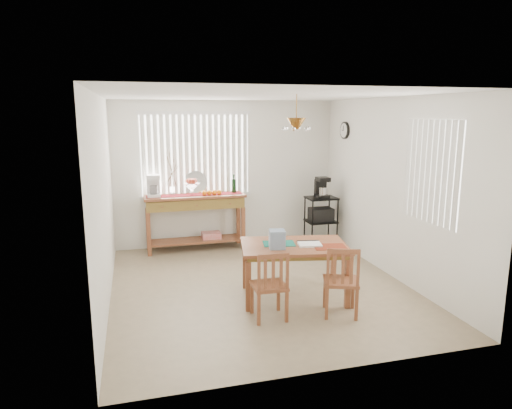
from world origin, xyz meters
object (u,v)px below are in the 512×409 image
object	(u,v)px
sideboard	(196,209)
dining_table	(294,251)
chair_left	(270,286)
wire_cart	(321,216)
chair_right	(341,281)
cart_items	(322,188)

from	to	relation	value
sideboard	dining_table	world-z (taller)	sideboard
sideboard	dining_table	size ratio (longest dim) A/B	1.18
chair_left	sideboard	bearing A→B (deg)	98.31
wire_cart	chair_right	size ratio (longest dim) A/B	1.03
chair_left	chair_right	xyz separation A→B (m)	(0.84, -0.12, 0.01)
sideboard	dining_table	bearing A→B (deg)	-69.60
dining_table	chair_left	xyz separation A→B (m)	(-0.49, -0.53, -0.23)
sideboard	chair_right	size ratio (longest dim) A/B	2.01
sideboard	chair_left	distance (m)	3.08
cart_items	chair_right	distance (m)	3.05
chair_left	chair_right	world-z (taller)	chair_right
chair_right	sideboard	bearing A→B (deg)	112.21
wire_cart	chair_right	distance (m)	2.98
sideboard	chair_left	bearing A→B (deg)	-81.69
wire_cart	sideboard	bearing A→B (deg)	171.72
cart_items	chair_right	size ratio (longest dim) A/B	0.42
dining_table	chair_left	distance (m)	0.76
wire_cart	cart_items	bearing A→B (deg)	90.00
wire_cart	chair_right	xyz separation A→B (m)	(-0.94, -2.83, -0.11)
dining_table	chair_right	bearing A→B (deg)	-61.34
sideboard	chair_left	world-z (taller)	sideboard
sideboard	chair_left	xyz separation A→B (m)	(0.44, -3.03, -0.32)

